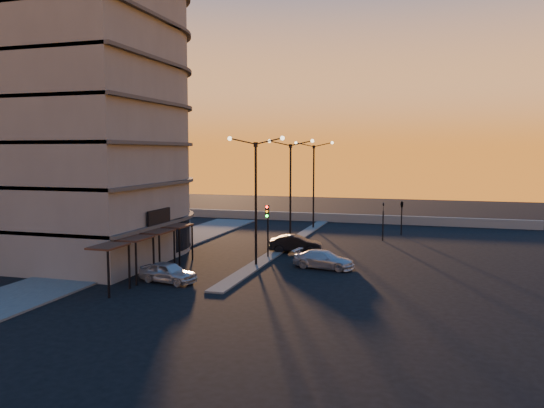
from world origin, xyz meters
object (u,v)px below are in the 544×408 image
Objects in this scene: traffic_light_main at (267,222)px; car_sedan at (296,244)px; streetlamp_mid at (290,183)px; car_hatchback at (168,272)px; car_wagon at (324,259)px.

traffic_light_main reaches higher than car_sedan.
car_hatchback is at bearing -103.32° from streetlamp_mid.
car_hatchback reaches higher than car_wagon.
car_wagon is (4.94, -9.34, -4.94)m from streetlamp_mid.
car_wagon is at bearing -155.28° from car_sedan.
car_sedan reaches higher than car_hatchback.
traffic_light_main is 5.86m from car_wagon.
traffic_light_main is at bearing 146.32° from car_sedan.
car_hatchback is 11.24m from car_wagon.
traffic_light_main reaches higher than car_wagon.
car_sedan is 6.36m from car_wagon.
streetlamp_mid is 7.62m from traffic_light_main.
traffic_light_main is 4.09m from car_sedan.
car_sedan is at bearing 64.39° from traffic_light_main.
traffic_light_main is (0.00, -7.13, -2.70)m from streetlamp_mid.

